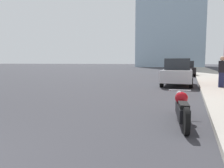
{
  "coord_description": "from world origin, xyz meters",
  "views": [
    {
      "loc": [
        3.74,
        -1.09,
        1.55
      ],
      "look_at": [
        1.26,
        5.79,
        0.83
      ],
      "focal_mm": 35.0,
      "sensor_mm": 36.0,
      "label": 1
    }
  ],
  "objects_px": {
    "parked_car_blue": "(186,66)",
    "parked_car_green": "(188,66)",
    "parked_car_black": "(185,69)",
    "motorcycle": "(182,108)",
    "pedestrian": "(222,71)",
    "parked_car_silver": "(177,73)"
  },
  "relations": [
    {
      "from": "parked_car_black",
      "to": "parked_car_green",
      "type": "distance_m",
      "value": 22.79
    },
    {
      "from": "parked_car_silver",
      "to": "parked_car_blue",
      "type": "bearing_deg",
      "value": 89.49
    },
    {
      "from": "parked_car_black",
      "to": "parked_car_green",
      "type": "xyz_separation_m",
      "value": [
        -0.05,
        22.79,
        0.0
      ]
    },
    {
      "from": "pedestrian",
      "to": "motorcycle",
      "type": "bearing_deg",
      "value": -103.11
    },
    {
      "from": "motorcycle",
      "to": "parked_car_black",
      "type": "height_order",
      "value": "parked_car_black"
    },
    {
      "from": "parked_car_green",
      "to": "pedestrian",
      "type": "height_order",
      "value": "pedestrian"
    },
    {
      "from": "motorcycle",
      "to": "parked_car_green",
      "type": "bearing_deg",
      "value": 83.12
    },
    {
      "from": "parked_car_green",
      "to": "parked_car_black",
      "type": "bearing_deg",
      "value": -93.22
    },
    {
      "from": "parked_car_silver",
      "to": "parked_car_blue",
      "type": "distance_m",
      "value": 23.8
    },
    {
      "from": "parked_car_silver",
      "to": "pedestrian",
      "type": "xyz_separation_m",
      "value": [
        2.48,
        -1.53,
        0.17
      ]
    },
    {
      "from": "motorcycle",
      "to": "pedestrian",
      "type": "relative_size",
      "value": 1.41
    },
    {
      "from": "parked_car_blue",
      "to": "parked_car_green",
      "type": "distance_m",
      "value": 10.36
    },
    {
      "from": "parked_car_blue",
      "to": "parked_car_green",
      "type": "height_order",
      "value": "parked_car_blue"
    },
    {
      "from": "motorcycle",
      "to": "parked_car_green",
      "type": "distance_m",
      "value": 43.52
    },
    {
      "from": "parked_car_black",
      "to": "parked_car_green",
      "type": "height_order",
      "value": "parked_car_green"
    },
    {
      "from": "parked_car_silver",
      "to": "parked_car_black",
      "type": "bearing_deg",
      "value": 88.3
    },
    {
      "from": "motorcycle",
      "to": "parked_car_blue",
      "type": "distance_m",
      "value": 33.17
    },
    {
      "from": "motorcycle",
      "to": "parked_car_silver",
      "type": "height_order",
      "value": "parked_car_silver"
    },
    {
      "from": "parked_car_green",
      "to": "motorcycle",
      "type": "bearing_deg",
      "value": -92.76
    },
    {
      "from": "parked_car_silver",
      "to": "parked_car_blue",
      "type": "xyz_separation_m",
      "value": [
        0.04,
        23.8,
        0.01
      ]
    },
    {
      "from": "parked_car_black",
      "to": "parked_car_blue",
      "type": "xyz_separation_m",
      "value": [
        -0.21,
        12.44,
        0.04
      ]
    },
    {
      "from": "motorcycle",
      "to": "pedestrian",
      "type": "xyz_separation_m",
      "value": [
        1.82,
        7.83,
        0.67
      ]
    }
  ]
}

